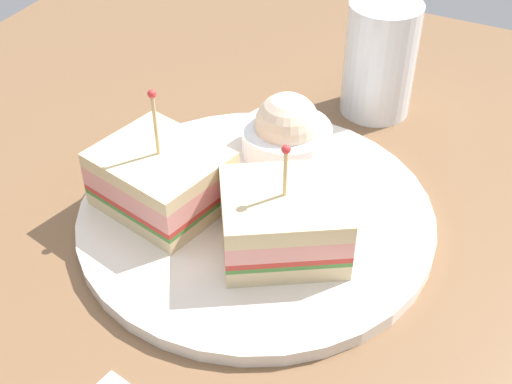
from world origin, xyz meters
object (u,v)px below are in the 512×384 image
Objects in this scene: sandwich_half_front at (284,221)px; coleslaw_bowl at (287,132)px; plate at (256,216)px; sandwich_half_back at (162,179)px; drink_glass at (379,65)px.

sandwich_half_front is 12.69cm from coleslaw_bowl.
plate is 5.83cm from sandwich_half_front.
drink_glass is (10.64, 23.80, 1.34)cm from sandwich_half_back.
plate is 9.25cm from coleslaw_bowl.
drink_glass is at bearing 81.44° from plate.
plate is at bearing -98.56° from drink_glass.
sandwich_half_front reaches higher than plate.
coleslaw_bowl is 13.35cm from drink_glass.
plate is 8.52cm from sandwich_half_back.
coleslaw_bowl is (-1.20, 8.72, 2.84)cm from plate.
coleslaw_bowl is 0.71× the size of drink_glass.
sandwich_half_back is at bearing -114.08° from drink_glass.
plate is 2.44× the size of sandwich_half_front.
sandwich_half_front is at bearing -66.68° from coleslaw_bowl.
coleslaw_bowl reaches higher than plate.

